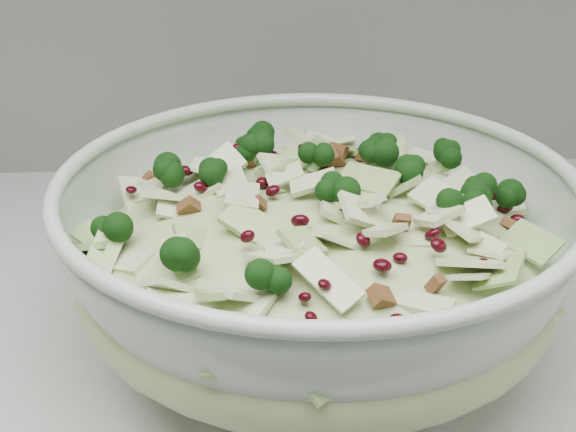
# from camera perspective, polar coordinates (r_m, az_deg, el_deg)

# --- Properties ---
(mixing_bowl) EXTENTS (0.45, 0.45, 0.15)m
(mixing_bowl) POSITION_cam_1_polar(r_m,az_deg,el_deg) (0.59, 2.04, -3.47)
(mixing_bowl) COLOR #B3C5B3
(mixing_bowl) RESTS_ON counter
(salad) EXTENTS (0.38, 0.38, 0.15)m
(salad) POSITION_cam_1_polar(r_m,az_deg,el_deg) (0.58, 2.08, -1.38)
(salad) COLOR #B1BE82
(salad) RESTS_ON mixing_bowl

